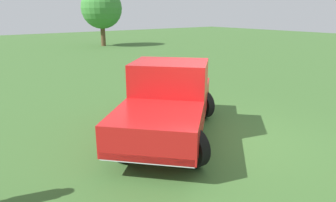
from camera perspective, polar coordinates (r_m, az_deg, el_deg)
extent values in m
plane|color=#3D662D|center=(7.64, 9.40, -6.74)|extent=(80.00, 80.00, 0.00)
cylinder|color=black|center=(6.07, 4.65, -8.77)|extent=(0.81, 0.22, 0.81)
cylinder|color=black|center=(6.36, -9.04, -7.69)|extent=(0.81, 0.22, 0.81)
cylinder|color=black|center=(8.80, 6.47, -0.66)|extent=(0.81, 0.22, 0.81)
cylinder|color=black|center=(9.00, -3.10, -0.17)|extent=(0.81, 0.22, 0.81)
cube|color=red|center=(6.12, -2.22, -5.03)|extent=(2.56, 2.57, 0.64)
cube|color=red|center=(7.54, 0.36, 2.21)|extent=(2.31, 2.30, 1.40)
cube|color=slate|center=(7.45, 0.37, 5.50)|extent=(2.06, 2.04, 0.48)
cube|color=red|center=(8.52, 1.38, 1.12)|extent=(2.81, 2.83, 0.60)
cube|color=silver|center=(5.47, -4.10, -10.81)|extent=(1.35, 1.26, 0.16)
cylinder|color=brown|center=(28.14, -12.19, 12.38)|extent=(0.40, 0.40, 2.20)
sphere|color=#3D8438|center=(28.07, -12.46, 16.78)|extent=(3.53, 3.53, 3.53)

